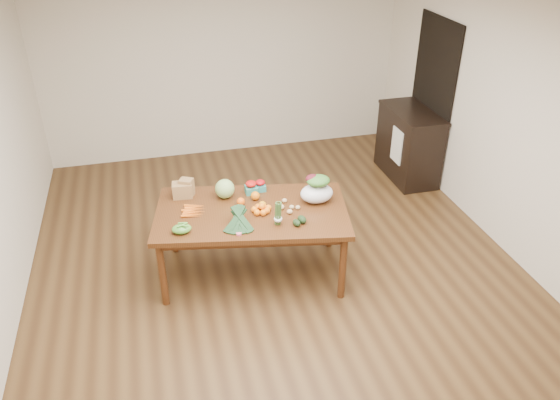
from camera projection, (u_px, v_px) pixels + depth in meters
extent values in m
plane|color=brown|center=(277.00, 267.00, 5.74)|extent=(6.00, 6.00, 0.00)
cube|color=silver|center=(223.00, 61.00, 7.56)|extent=(5.00, 0.02, 2.70)
cube|color=silver|center=(512.00, 125.00, 5.59)|extent=(0.02, 6.00, 2.70)
cube|color=#4C2711|center=(252.00, 242.00, 5.47)|extent=(2.01, 1.36, 0.75)
cube|color=black|center=(431.00, 100.00, 7.08)|extent=(0.02, 1.00, 2.10)
cube|color=black|center=(409.00, 144.00, 7.28)|extent=(0.52, 1.02, 0.94)
cube|color=white|center=(397.00, 146.00, 7.05)|extent=(0.02, 0.28, 0.45)
sphere|color=#86AF65|center=(225.00, 189.00, 5.45)|extent=(0.20, 0.20, 0.20)
sphere|color=#FF5E0F|center=(241.00, 202.00, 5.35)|extent=(0.08, 0.08, 0.08)
sphere|color=orange|center=(255.00, 196.00, 5.44)|extent=(0.09, 0.09, 0.09)
sphere|color=#F8A30F|center=(262.00, 205.00, 5.31)|extent=(0.07, 0.07, 0.07)
ellipsoid|color=#539E35|center=(182.00, 229.00, 4.93)|extent=(0.18, 0.13, 0.08)
ellipsoid|color=#D3B779|center=(281.00, 207.00, 5.29)|extent=(0.06, 0.05, 0.05)
ellipsoid|color=tan|center=(290.00, 212.00, 5.22)|extent=(0.06, 0.05, 0.05)
ellipsoid|color=tan|center=(292.00, 207.00, 5.30)|extent=(0.05, 0.04, 0.04)
ellipsoid|color=tan|center=(285.00, 201.00, 5.40)|extent=(0.05, 0.05, 0.04)
ellipsoid|color=#DEC280|center=(298.00, 207.00, 5.29)|extent=(0.05, 0.04, 0.04)
ellipsoid|color=black|center=(297.00, 223.00, 5.03)|extent=(0.09, 0.11, 0.06)
ellipsoid|color=black|center=(302.00, 219.00, 5.08)|extent=(0.10, 0.12, 0.07)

